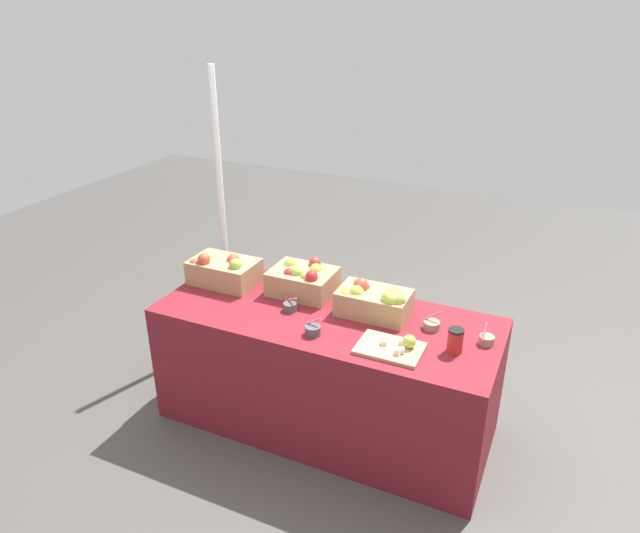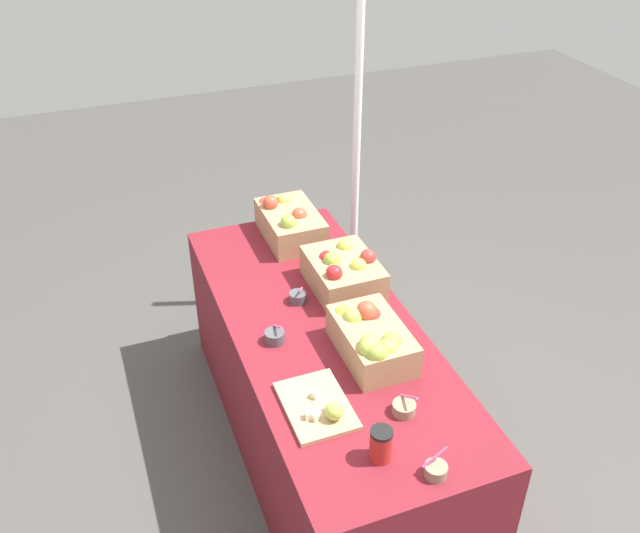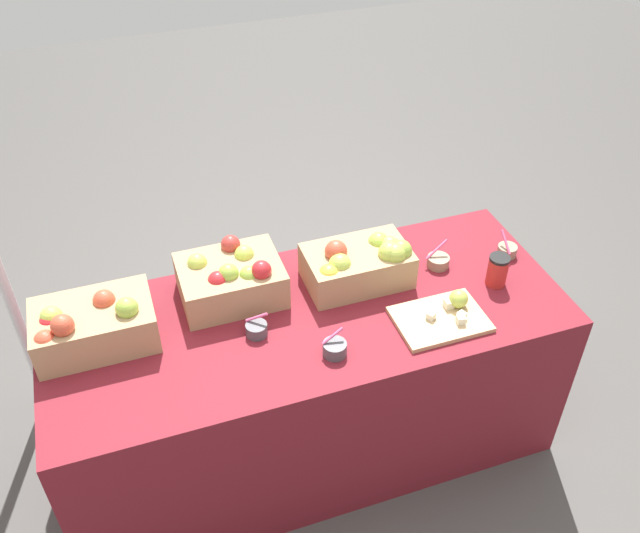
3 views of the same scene
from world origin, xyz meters
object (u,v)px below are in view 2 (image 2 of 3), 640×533
Objects in this scene: coffee_cup at (381,444)px; tent_pole at (356,153)px; apple_crate_right at (371,339)px; sample_bowl_mid at (436,470)px; sample_bowl_near at (275,336)px; cutting_board_front at (320,407)px; sample_bowl_extra at (298,297)px; apple_crate_middle at (343,272)px; apple_crate_left at (289,222)px; sample_bowl_far at (404,408)px.

tent_pole is (-1.79, 0.67, 0.18)m from coffee_cup.
apple_crate_right reaches higher than coffee_cup.
sample_bowl_near is at bearing -161.21° from sample_bowl_mid.
tent_pole is at bearing 142.83° from sample_bowl_near.
cutting_board_front is (0.21, -0.30, -0.07)m from apple_crate_right.
cutting_board_front is 3.04× the size of sample_bowl_mid.
coffee_cup is at bearing -1.98° from sample_bowl_extra.
apple_crate_middle is 1.00m from coffee_cup.
sample_bowl_near is (0.76, -0.32, -0.06)m from apple_crate_left.
tent_pole is at bearing 143.16° from sample_bowl_extra.
sample_bowl_near is (-0.22, -0.33, -0.06)m from apple_crate_right.
sample_bowl_far is (0.55, 0.31, -0.00)m from sample_bowl_near.
apple_crate_middle is 0.95× the size of apple_crate_right.
sample_bowl_far is 0.23m from coffee_cup.
apple_crate_left is 0.56m from sample_bowl_extra.
sample_bowl_mid is at bearing -1.32° from apple_crate_left.
tent_pole reaches higher than sample_bowl_far.
sample_bowl_extra is at bearing -36.84° from tent_pole.
cutting_board_front is 2.55× the size of coffee_cup.
cutting_board_front is 1.72m from tent_pole.
apple_crate_middle reaches higher than sample_bowl_extra.
sample_bowl_near is 0.05× the size of tent_pole.
sample_bowl_extra is at bearing 167.45° from cutting_board_front.
apple_crate_left is at bearing 178.68° from sample_bowl_mid.
apple_crate_middle is 0.81m from sample_bowl_far.
apple_crate_left is 0.98m from apple_crate_right.
apple_crate_right reaches higher than sample_bowl_far.
sample_bowl_far is 1.15× the size of sample_bowl_extra.
sample_bowl_extra is 0.05× the size of tent_pole.
apple_crate_right is at bearing -9.20° from apple_crate_middle.
apple_crate_middle is 0.48m from sample_bowl_near.
sample_bowl_mid is 0.29m from sample_bowl_far.
sample_bowl_far is at bearing 10.01° from sample_bowl_extra.
sample_bowl_mid is 1.17× the size of sample_bowl_extra.
apple_crate_middle is 0.19× the size of tent_pole.
tent_pole reaches higher than apple_crate_middle.
sample_bowl_extra is at bearing -174.30° from sample_bowl_mid.
sample_bowl_near is 0.88m from sample_bowl_mid.
cutting_board_front is 3.09× the size of sample_bowl_far.
apple_crate_left is 3.85× the size of sample_bowl_far.
sample_bowl_near is 0.63m from sample_bowl_far.
coffee_cup is at bearing -6.81° from apple_crate_left.
apple_crate_middle is at bearing 164.89° from coffee_cup.
apple_crate_right is at bearing 124.88° from cutting_board_front.
sample_bowl_near is 0.92× the size of sample_bowl_far.
sample_bowl_mid reaches higher than sample_bowl_extra.
cutting_board_front is 0.16× the size of tent_pole.
apple_crate_left is at bearing 173.19° from coffee_cup.
apple_crate_left reaches higher than sample_bowl_mid.
coffee_cup is (0.16, -0.17, 0.04)m from sample_bowl_far.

